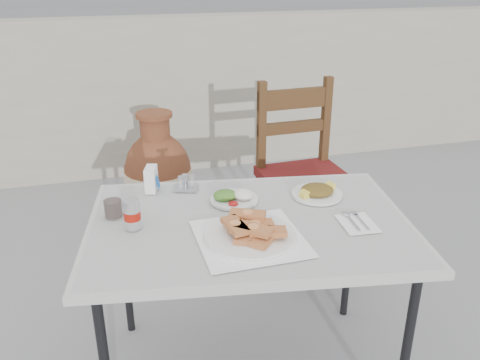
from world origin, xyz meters
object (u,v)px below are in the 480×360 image
object	(u,v)px
soda_can	(132,214)
salad_rice_plate	(234,197)
cola_glass	(113,205)
cafe_table	(249,233)
terracotta_urn	(158,174)
chair	(303,174)
napkin_holder	(151,179)
pide_plate	(250,230)
condiment_caddy	(186,184)
salad_chopped_plate	(317,192)

from	to	relation	value
soda_can	salad_rice_plate	bearing A→B (deg)	16.25
salad_rice_plate	cola_glass	xyz separation A→B (m)	(-0.46, -0.01, 0.03)
cafe_table	terracotta_urn	size ratio (longest dim) A/B	1.72
cafe_table	chair	distance (m)	0.95
soda_can	chair	xyz separation A→B (m)	(0.95, 0.72, -0.24)
napkin_holder	chair	xyz separation A→B (m)	(0.85, 0.42, -0.24)
cafe_table	cola_glass	bearing A→B (deg)	160.29
pide_plate	cola_glass	xyz separation A→B (m)	(-0.44, 0.30, 0.01)
pide_plate	soda_can	size ratio (longest dim) A/B	3.32
condiment_caddy	soda_can	bearing A→B (deg)	-130.67
salad_rice_plate	cola_glass	size ratio (longest dim) A/B	1.83
cafe_table	cola_glass	distance (m)	0.51
soda_can	salad_chopped_plate	bearing A→B (deg)	5.82
cola_glass	chair	size ratio (longest dim) A/B	0.10
soda_can	terracotta_urn	distance (m)	1.42
napkin_holder	condiment_caddy	xyz separation A→B (m)	(0.14, -0.02, -0.03)
chair	salad_chopped_plate	bearing A→B (deg)	-110.56
salad_rice_plate	condiment_caddy	bearing A→B (deg)	135.19
salad_rice_plate	soda_can	world-z (taller)	soda_can
salad_rice_plate	salad_chopped_plate	size ratio (longest dim) A/B	0.93
salad_chopped_plate	terracotta_urn	bearing A→B (deg)	111.76
salad_chopped_plate	chair	xyz separation A→B (m)	(0.21, 0.64, -0.21)
napkin_holder	cola_glass	bearing A→B (deg)	-114.22
cafe_table	chair	bearing A→B (deg)	55.50
salad_rice_plate	napkin_holder	xyz separation A→B (m)	(-0.30, 0.18, 0.03)
pide_plate	condiment_caddy	bearing A→B (deg)	106.77
cafe_table	salad_chopped_plate	size ratio (longest dim) A/B	6.27
napkin_holder	chair	size ratio (longest dim) A/B	0.10
cafe_table	salad_rice_plate	size ratio (longest dim) A/B	6.73
cola_glass	napkin_holder	distance (m)	0.25
chair	pide_plate	bearing A→B (deg)	-124.68
cafe_table	pide_plate	distance (m)	0.15
pide_plate	cafe_table	bearing A→B (deg)	74.20
salad_rice_plate	salad_chopped_plate	distance (m)	0.34
cola_glass	terracotta_urn	bearing A→B (deg)	76.68
cola_glass	pide_plate	bearing A→B (deg)	-33.96
napkin_holder	chair	bearing A→B (deg)	42.39
napkin_holder	terracotta_urn	size ratio (longest dim) A/B	0.14
cafe_table	soda_can	world-z (taller)	soda_can
chair	salad_rice_plate	bearing A→B (deg)	-134.71
salad_chopped_plate	napkin_holder	world-z (taller)	napkin_holder
salad_chopped_plate	condiment_caddy	xyz separation A→B (m)	(-0.50, 0.20, 0.01)
salad_rice_plate	cola_glass	world-z (taller)	cola_glass
salad_rice_plate	napkin_holder	distance (m)	0.35
cafe_table	salad_chopped_plate	bearing A→B (deg)	22.50
soda_can	pide_plate	bearing A→B (deg)	-26.09
condiment_caddy	salad_chopped_plate	bearing A→B (deg)	-22.07
napkin_holder	condiment_caddy	world-z (taller)	napkin_holder
cafe_table	chair	world-z (taller)	chair
pide_plate	condiment_caddy	world-z (taller)	pide_plate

